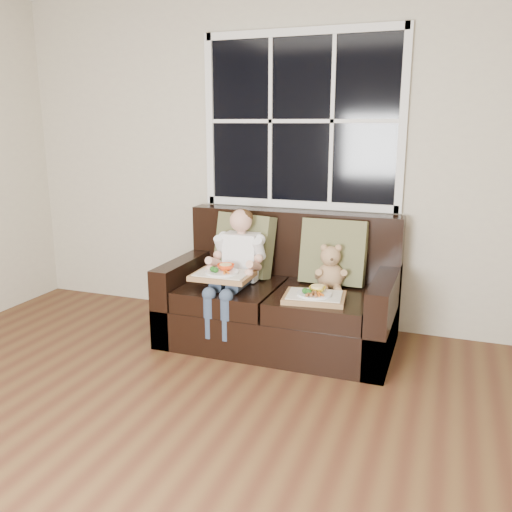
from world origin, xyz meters
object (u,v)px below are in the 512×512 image
at_px(loveseat, 281,301).
at_px(tray_right, 314,296).
at_px(teddy_bear, 330,270).
at_px(tray_left, 223,274).
at_px(child, 237,259).

height_order(loveseat, tray_right, loveseat).
height_order(loveseat, teddy_bear, loveseat).
distance_m(teddy_bear, tray_right, 0.32).
distance_m(loveseat, tray_left, 0.54).
relative_size(loveseat, teddy_bear, 4.90).
bearing_deg(teddy_bear, child, 174.13).
height_order(tray_left, tray_right, tray_left).
distance_m(child, tray_left, 0.21).
height_order(child, teddy_bear, child).
relative_size(loveseat, tray_right, 3.75).
distance_m(teddy_bear, tray_left, 0.78).
bearing_deg(loveseat, tray_left, -138.19).
xyz_separation_m(loveseat, teddy_bear, (0.37, 0.01, 0.28)).
bearing_deg(child, tray_left, -99.14).
relative_size(tray_left, tray_right, 0.94).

